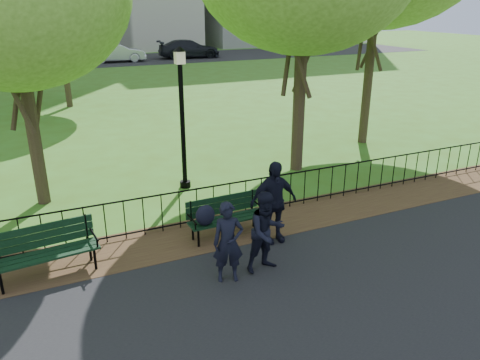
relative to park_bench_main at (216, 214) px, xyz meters
name	(u,v)px	position (x,y,z in m)	size (l,w,h in m)	color
ground	(261,261)	(0.46, -1.21, -0.59)	(120.00, 120.00, 0.00)	#395D18
dirt_strip	(231,229)	(0.46, 0.29, -0.58)	(60.00, 1.60, 0.01)	#372016
far_street	(71,62)	(0.46, 33.79, -0.59)	(70.00, 9.00, 0.01)	black
iron_fence	(222,200)	(0.46, 0.79, -0.10)	(24.06, 0.06, 1.00)	black
park_bench_main	(216,214)	(0.00, 0.00, 0.00)	(1.67, 0.56, 0.94)	black
park_bench_left_a	(44,246)	(-3.33, 0.01, 0.00)	(1.88, 0.75, 1.04)	black
lamppost	(182,114)	(0.35, 3.14, 1.43)	(0.33, 0.33, 3.71)	black
person_left	(228,242)	(-0.37, -1.54, 0.17)	(0.55, 0.36, 1.50)	black
person_mid	(266,232)	(0.41, -1.50, 0.19)	(0.75, 0.39, 1.55)	black
person_right	(273,202)	(1.06, -0.55, 0.29)	(1.03, 0.42, 1.75)	black
sedan_silver	(116,53)	(4.04, 32.44, 0.18)	(1.61, 4.63, 1.53)	#B8BCC1
sedan_dark	(189,49)	(10.52, 32.87, 0.21)	(2.22, 5.45, 1.58)	black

